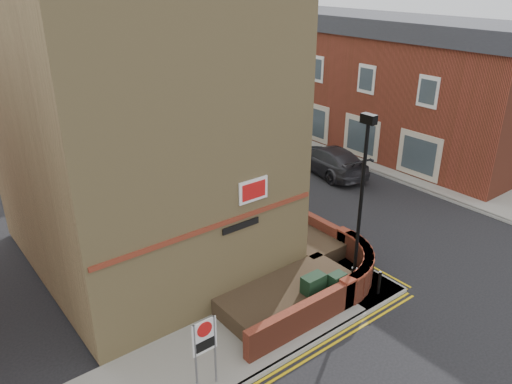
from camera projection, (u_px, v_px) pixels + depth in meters
The scene contains 27 objects.
ground at pixel (347, 325), 16.00m from camera, with size 120.00×120.00×0.00m, color black.
pavement_corner at pixel (231, 345), 15.09m from camera, with size 13.00×3.00×0.12m, color gray.
pavement_main at pixel (163, 167), 28.60m from camera, with size 2.00×32.00×0.12m, color gray.
pavement_far at pixel (335, 143), 32.62m from camera, with size 4.00×40.00×0.12m, color gray.
kerb_side at pixel (262, 374), 14.01m from camera, with size 13.00×0.15×0.12m, color gray.
kerb_main_near at pixel (178, 163), 29.16m from camera, with size 0.15×32.00×0.12m, color gray.
kerb_main_far at pixel (313, 149), 31.50m from camera, with size 0.15×40.00×0.12m, color gray.
yellow_lines_side at pixel (267, 380), 13.85m from camera, with size 13.00×0.28×0.01m, color gold.
yellow_lines_main at pixel (182, 163), 29.33m from camera, with size 0.28×32.00×0.01m, color gold.
corner_building at pixel (136, 100), 17.60m from camera, with size 8.95×10.40×13.60m.
garden_wall at pixel (295, 289), 17.80m from camera, with size 6.80×6.00×1.20m, color brown, non-canonical shape.
lamppost at pixel (361, 205), 16.39m from camera, with size 0.25×0.50×6.30m.
utility_cabinet_large at pixel (313, 291), 16.47m from camera, with size 0.80×0.45×1.20m, color black.
utility_cabinet_small at pixel (336, 288), 16.72m from camera, with size 0.55×0.40×1.10m, color black.
bollard_near at pixel (379, 283), 17.18m from camera, with size 0.11×0.11×0.90m, color black.
bollard_far at pixel (372, 267), 18.09m from camera, with size 0.11×0.11×0.90m, color black.
zone_sign at pixel (205, 342), 12.87m from camera, with size 0.72×0.07×2.20m.
far_terrace at pixel (312, 70), 34.71m from camera, with size 5.40×30.40×8.00m.
far_terrace_cream at pixel (166, 39), 49.81m from camera, with size 5.40×12.40×8.00m.
tree_near at pixel (174, 93), 25.30m from camera, with size 3.64×3.65×6.70m.
tree_mid at pixel (110, 62), 30.85m from camera, with size 4.03×4.03×7.42m.
tree_far at pixel (66, 51), 36.71m from camera, with size 3.81×3.81×7.00m.
traffic_light_assembly at pixel (102, 91), 34.18m from camera, with size 0.20×0.16×4.20m.
silver_car_near at pixel (213, 164), 27.22m from camera, with size 1.56×4.46×1.47m, color #9B9CA2.
red_car_main at pixel (148, 122), 34.86m from camera, with size 2.10×4.55×1.26m, color maroon.
grey_car_far at pixel (329, 160), 27.69m from camera, with size 2.14×5.27×1.53m, color #2B2A2F.
silver_car_far at pixel (282, 136), 31.55m from camera, with size 1.81×4.50×1.53m, color #B3B8BB.
Camera 1 is at (-10.21, -8.32, 10.45)m, focal length 35.00 mm.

